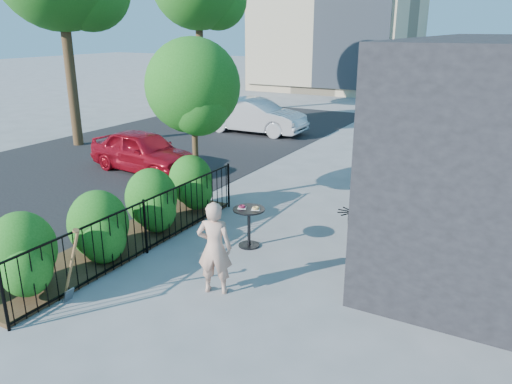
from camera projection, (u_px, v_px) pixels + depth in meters
The scene contains 11 objects.
ground at pixel (211, 270), 9.03m from camera, with size 120.00×120.00×0.00m, color gray.
fence at pixel (145, 226), 9.54m from camera, with size 0.05×6.05×1.10m.
planting_bed at pixel (120, 244), 10.03m from camera, with size 1.30×6.00×0.08m, color #382616.
shrubs at pixel (125, 212), 9.86m from camera, with size 1.10×5.60×1.24m.
patio_tree at pixel (194, 92), 11.48m from camera, with size 2.20×2.20×3.94m.
street at pixel (71, 176), 14.75m from camera, with size 9.00×30.00×0.01m, color black.
cafe_table at pixel (249, 220), 9.85m from camera, with size 0.64×0.64×0.85m.
woman at pixel (215, 248), 8.06m from camera, with size 0.58×0.38×1.58m, color tan.
shovel at pixel (71, 270), 7.76m from camera, with size 0.49×0.18×1.35m.
car_red at pixel (144, 151), 15.03m from camera, with size 1.47×3.66×1.25m, color #A30D1C.
car_silver at pixel (255, 116), 20.50m from camera, with size 1.50×4.29×1.41m, color silver.
Camera 1 is at (4.66, -6.70, 4.19)m, focal length 35.00 mm.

